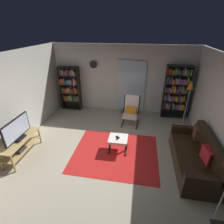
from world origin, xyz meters
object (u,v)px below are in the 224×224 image
Objects in this scene: tv_stand at (21,145)px; television at (17,130)px; wall_clock at (93,64)px; floor_lamp_by_shelf at (190,89)px; cell_phone at (117,137)px; lounge_armchair at (131,110)px; bookshelf_near_tv at (71,87)px; tv_remote at (118,139)px; bookshelf_near_sofa at (176,91)px; leather_sofa at (196,157)px; ottoman at (118,140)px.

television reaches higher than tv_stand.
wall_clock is at bearing 69.89° from television.
wall_clock is at bearing 166.96° from floor_lamp_by_shelf.
floor_lamp_by_shelf is (4.61, 2.43, 0.98)m from tv_stand.
tv_stand reaches higher than cell_phone.
floor_lamp_by_shelf is (1.85, 0.18, 0.80)m from lounge_armchair.
bookshelf_near_tv is 3.33m from cell_phone.
tv_stand is 0.46m from television.
tv_remote is at bearing -98.38° from lounge_armchair.
floor_lamp_by_shelf reaches higher than tv_stand.
bookshelf_near_sofa is at bearing 35.06° from television.
tv_remote is at bearing -126.74° from bookshelf_near_sofa.
television is at bearing -140.95° from lounge_armchair.
bookshelf_near_tv is 6.08× the size of wall_clock.
leather_sofa is (0.18, -2.67, -0.75)m from bookshelf_near_sofa.
bookshelf_near_tv reaches higher than tv_remote.
wall_clock reaches higher than television.
tv_remote is 1.03× the size of cell_phone.
ottoman is 3.65× the size of tv_remote.
floor_lamp_by_shelf is (0.11, 2.06, 1.04)m from leather_sofa.
bookshelf_near_sofa is (4.32, 3.05, 0.69)m from tv_stand.
lounge_armchair is 1.60m from ottoman.
bookshelf_near_sofa is 6.77× the size of wall_clock.
tv_remote reaches higher than cell_phone.
leather_sofa is at bearing -32.19° from bookshelf_near_tv.
lounge_armchair is 7.10× the size of tv_remote.
television is at bearing 165.29° from cell_phone.
wall_clock is (-3.14, 0.18, 0.80)m from bookshelf_near_sofa.
bookshelf_near_tv is at bearing 85.90° from television.
bookshelf_near_sofa reaches higher than ottoman.
lounge_armchair is (-1.74, 1.87, 0.24)m from leather_sofa.
ottoman is at bearing 14.76° from television.
leather_sofa is 2.00m from ottoman.
leather_sofa is 2.03m from cell_phone.
bookshelf_near_sofa is at bearing 52.79° from ottoman.
tv_stand is 3.57m from lounge_armchair.
wall_clock is at bearing 69.96° from tv_stand.
ottoman is at bearing -98.55° from lounge_armchair.
wall_clock reaches higher than tv_stand.
leather_sofa is (4.49, 0.36, -0.52)m from television.
wall_clock reaches higher than floor_lamp_by_shelf.
tv_stand is 5.30m from floor_lamp_by_shelf.
lounge_armchair is at bearing -174.39° from floor_lamp_by_shelf.
floor_lamp_by_shelf reaches higher than tv_remote.
floor_lamp_by_shelf is at bearing 67.34° from tv_remote.
ottoman is at bearing -59.53° from cell_phone.
leather_sofa is 13.75× the size of tv_remote.
bookshelf_near_tv is at bearing 147.81° from leather_sofa.
cell_phone is 0.48× the size of wall_clock.
bookshelf_near_tv is 2.70m from lounge_armchair.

